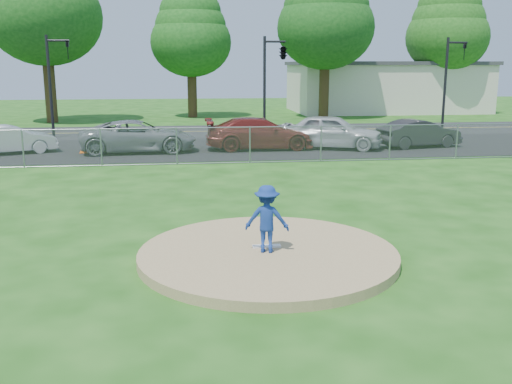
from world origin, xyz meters
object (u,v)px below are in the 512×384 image
Objects in this scene: parked_car_white at (11,139)px; parked_car_pearl at (332,131)px; traffic_signal_center at (281,54)px; pitcher at (267,219)px; tree_left at (43,1)px; parked_car_charcoal at (419,133)px; commercial_building at (385,87)px; parked_car_darkred at (260,133)px; parked_car_gray at (139,136)px; tree_center at (191,32)px; traffic_signal_right at (449,76)px; tree_far_right at (448,27)px; tree_right at (326,15)px; traffic_signal_left at (54,77)px; traffic_cone at (83,145)px.

parked_car_pearl is at bearing -112.58° from parked_car_white.
traffic_signal_center reaches higher than pitcher.
tree_left reaches higher than parked_car_charcoal.
pitcher is 0.29× the size of parked_car_pearl.
parked_car_pearl is at bearing -115.38° from commercial_building.
parked_car_white is 11.50m from parked_car_darkred.
parked_car_gray is at bearing -63.21° from pitcher.
tree_center is 2.39× the size of parked_car_charcoal.
traffic_signal_center is 1.42× the size of parked_car_white.
commercial_building is 41.35m from pitcher.
commercial_building is 16.14m from traffic_signal_right.
traffic_signal_center is (4.97, -12.00, -1.86)m from tree_center.
traffic_signal_center is 10.34m from traffic_signal_right.
tree_far_right is at bearing -106.34° from pitcher.
commercial_building reaches higher than parked_car_white.
traffic_signal_right is at bearing -73.74° from parked_car_gray.
traffic_signal_center is (-12.03, -16.00, 2.45)m from commercial_building.
tree_far_right is (31.00, 4.00, -1.18)m from tree_left.
tree_left is at bearing -165.47° from commercial_building.
tree_far_right is 2.02× the size of parked_car_gray.
tree_right is 2.22× the size of parked_car_darkred.
tree_far_right reaches higher than traffic_signal_right.
traffic_signal_right is at bearing -62.36° from tree_right.
tree_center reaches higher than commercial_building.
parked_car_charcoal is (9.88, 15.76, -0.21)m from pitcher.
tree_center is 22.07m from parked_car_charcoal.
commercial_building is at bearing -27.19° from parked_car_charcoal.
traffic_signal_center is 7.48m from parked_car_darkred.
commercial_building is at bearing 32.87° from traffic_signal_left.
traffic_signal_right reaches higher than commercial_building.
tree_far_right is 1.92× the size of traffic_signal_center.
traffic_cone is 0.18× the size of parked_car_white.
parked_car_charcoal is at bearing -59.39° from tree_center.
traffic_signal_left is at bearing 180.00° from traffic_signal_right.
commercial_building is at bearing -99.45° from pitcher.
traffic_signal_center reaches higher than traffic_cone.
commercial_building reaches higher than traffic_cone.
parked_car_pearl is (-8.81, -6.28, -2.53)m from traffic_signal_right.
tree_far_right reaches higher than parked_car_white.
parked_car_white is at bearing 176.62° from traffic_cone.
traffic_signal_center is at bearing -180.00° from traffic_signal_right.
commercial_building is 2.93× the size of traffic_signal_right.
tree_center is 1.76× the size of traffic_signal_left.
tree_left is 1.27× the size of tree_center.
traffic_signal_left is at bearing -147.13° from commercial_building.
parked_car_gray is (5.76, -0.20, 0.09)m from parked_car_white.
parked_car_pearl is (11.76, -0.01, 0.48)m from traffic_cone.
traffic_signal_left is 15.73m from parked_car_pearl.
pitcher reaches higher than parked_car_charcoal.
commercial_building is 1.53× the size of tree_far_right.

